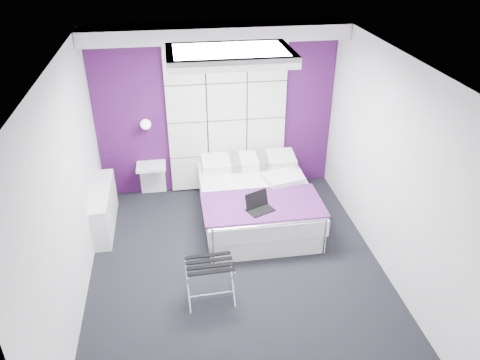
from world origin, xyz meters
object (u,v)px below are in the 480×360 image
object	(u,v)px
wall_lamp	(146,123)
nightstand	(151,166)
laptop	(260,205)
radiator	(104,208)
bed	(256,201)
luggage_rack	(210,281)

from	to	relation	value
wall_lamp	nightstand	size ratio (longest dim) A/B	0.34
laptop	nightstand	bearing A→B (deg)	110.18
wall_lamp	laptop	xyz separation A→B (m)	(1.42, -1.46, -0.62)
wall_lamp	radiator	bearing A→B (deg)	-130.10
bed	laptop	world-z (taller)	laptop
wall_lamp	laptop	size ratio (longest dim) A/B	0.46
radiator	bed	bearing A→B (deg)	-3.23
nightstand	luggage_rack	world-z (taller)	nightstand
wall_lamp	luggage_rack	xyz separation A→B (m)	(0.67, -2.42, -0.96)
radiator	bed	size ratio (longest dim) A/B	0.63
bed	nightstand	bearing A→B (deg)	150.23
bed	luggage_rack	xyz separation A→B (m)	(-0.81, -1.54, -0.03)
radiator	bed	xyz separation A→B (m)	(2.12, -0.12, -0.02)
bed	nightstand	xyz separation A→B (m)	(-1.47, 0.84, 0.25)
bed	laptop	distance (m)	0.66
wall_lamp	bed	world-z (taller)	wall_lamp
radiator	wall_lamp	bearing A→B (deg)	49.90
bed	nightstand	size ratio (longest dim) A/B	4.38
radiator	bed	world-z (taller)	bed
radiator	laptop	distance (m)	2.20
nightstand	luggage_rack	distance (m)	2.48
radiator	luggage_rack	bearing A→B (deg)	-51.58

